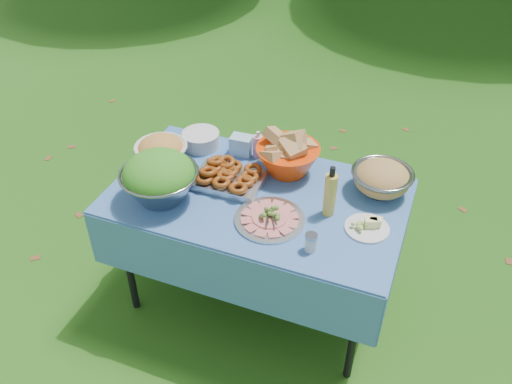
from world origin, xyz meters
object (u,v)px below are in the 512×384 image
pasta_bowl_steel (382,178)px  picnic_table (257,249)px  oil_bottle (330,191)px  plate_stack (201,139)px  bread_bowl (288,153)px  charcuterie_platter (270,214)px  salad_bowl (159,178)px

pasta_bowl_steel → picnic_table: bearing=-155.7°
oil_bottle → picnic_table: bearing=178.7°
plate_stack → bread_bowl: bearing=-5.5°
pasta_bowl_steel → oil_bottle: (-0.20, -0.26, 0.05)m
pasta_bowl_steel → charcuterie_platter: size_ratio=0.91×
plate_stack → pasta_bowl_steel: 1.02m
pasta_bowl_steel → charcuterie_platter: (-0.44, -0.42, -0.04)m
salad_bowl → bread_bowl: salad_bowl is taller
oil_bottle → charcuterie_platter: bearing=-147.8°
pasta_bowl_steel → charcuterie_platter: 0.61m
picnic_table → bread_bowl: size_ratio=4.35×
bread_bowl → pasta_bowl_steel: (0.49, 0.01, -0.03)m
plate_stack → charcuterie_platter: size_ratio=0.63×
picnic_table → charcuterie_platter: charcuterie_platter is taller
bread_bowl → pasta_bowl_steel: 0.49m
plate_stack → oil_bottle: (0.83, -0.31, 0.09)m
salad_bowl → bread_bowl: (0.51, 0.45, -0.01)m
plate_stack → bread_bowl: 0.54m
bread_bowl → oil_bottle: bearing=-41.1°
bread_bowl → picnic_table: bearing=-106.8°
plate_stack → oil_bottle: bearing=-20.5°
oil_bottle → plate_stack: bearing=159.5°
pasta_bowl_steel → bread_bowl: bearing=-179.3°
charcuterie_platter → oil_bottle: 0.30m
bread_bowl → oil_bottle: 0.39m
picnic_table → pasta_bowl_steel: bearing=24.3°
bread_bowl → oil_bottle: size_ratio=1.25×
salad_bowl → charcuterie_platter: 0.57m
salad_bowl → pasta_bowl_steel: (1.00, 0.45, -0.04)m
salad_bowl → plate_stack: bearing=92.9°
plate_stack → oil_bottle: size_ratio=0.78×
plate_stack → pasta_bowl_steel: size_ratio=0.69×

